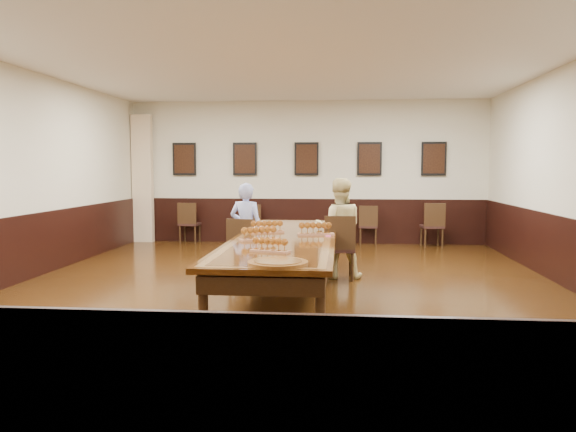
# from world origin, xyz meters

# --- Properties ---
(floor) EXTENTS (8.00, 10.00, 0.02)m
(floor) POSITION_xyz_m (0.00, 0.00, -0.01)
(floor) COLOR black
(floor) RESTS_ON ground
(ceiling) EXTENTS (8.00, 10.00, 0.02)m
(ceiling) POSITION_xyz_m (0.00, 0.00, 3.21)
(ceiling) COLOR white
(ceiling) RESTS_ON floor
(wall_back) EXTENTS (8.00, 0.02, 3.20)m
(wall_back) POSITION_xyz_m (0.00, 5.01, 1.60)
(wall_back) COLOR beige
(wall_back) RESTS_ON floor
(wall_front) EXTENTS (8.00, 0.02, 3.20)m
(wall_front) POSITION_xyz_m (0.00, -5.01, 1.60)
(wall_front) COLOR beige
(wall_front) RESTS_ON floor
(wall_left) EXTENTS (0.02, 10.00, 3.20)m
(wall_left) POSITION_xyz_m (-4.01, 0.00, 1.60)
(wall_left) COLOR beige
(wall_left) RESTS_ON floor
(chair_man) EXTENTS (0.51, 0.54, 0.92)m
(chair_man) POSITION_xyz_m (-0.74, 1.00, 0.46)
(chair_man) COLOR black
(chair_man) RESTS_ON floor
(chair_woman) EXTENTS (0.49, 0.53, 0.99)m
(chair_woman) POSITION_xyz_m (0.75, 0.88, 0.50)
(chair_woman) COLOR black
(chair_woman) RESTS_ON floor
(spare_chair_a) EXTENTS (0.45, 0.49, 0.92)m
(spare_chair_a) POSITION_xyz_m (-2.64, 4.75, 0.46)
(spare_chair_a) COLOR black
(spare_chair_a) RESTS_ON floor
(spare_chair_b) EXTENTS (0.43, 0.47, 0.89)m
(spare_chair_b) POSITION_xyz_m (-1.19, 4.80, 0.44)
(spare_chair_b) COLOR black
(spare_chair_b) RESTS_ON floor
(spare_chair_c) EXTENTS (0.43, 0.46, 0.87)m
(spare_chair_c) POSITION_xyz_m (1.38, 4.81, 0.44)
(spare_chair_c) COLOR black
(spare_chair_c) RESTS_ON floor
(spare_chair_d) EXTENTS (0.49, 0.53, 0.95)m
(spare_chair_d) POSITION_xyz_m (2.73, 4.56, 0.48)
(spare_chair_d) COLOR black
(spare_chair_d) RESTS_ON floor
(person_man) EXTENTS (0.59, 0.45, 1.47)m
(person_man) POSITION_xyz_m (-0.72, 1.10, 0.73)
(person_man) COLOR #5267CE
(person_man) RESTS_ON floor
(person_woman) EXTENTS (0.80, 0.64, 1.55)m
(person_woman) POSITION_xyz_m (0.75, 0.99, 0.77)
(person_woman) COLOR #F3E098
(person_woman) RESTS_ON floor
(pink_phone) EXTENTS (0.08, 0.15, 0.01)m
(pink_phone) POSITION_xyz_m (0.60, 0.12, 0.76)
(pink_phone) COLOR #D9488D
(pink_phone) RESTS_ON conference_table
(curtain) EXTENTS (0.45, 0.18, 2.90)m
(curtain) POSITION_xyz_m (-3.75, 4.82, 1.45)
(curtain) COLOR beige
(curtain) RESTS_ON floor
(wainscoting) EXTENTS (8.00, 10.00, 1.00)m
(wainscoting) POSITION_xyz_m (0.00, 0.00, 0.50)
(wainscoting) COLOR black
(wainscoting) RESTS_ON floor
(conference_table) EXTENTS (1.40, 5.00, 0.76)m
(conference_table) POSITION_xyz_m (0.00, 0.00, 0.61)
(conference_table) COLOR #331908
(conference_table) RESTS_ON floor
(posters) EXTENTS (6.14, 0.04, 0.74)m
(posters) POSITION_xyz_m (0.00, 4.94, 1.90)
(posters) COLOR black
(posters) RESTS_ON wall_back
(flight_a) EXTENTS (0.52, 0.27, 0.19)m
(flight_a) POSITION_xyz_m (-0.31, 0.46, 0.84)
(flight_a) COLOR #97603F
(flight_a) RESTS_ON conference_table
(flight_b) EXTENTS (0.53, 0.23, 0.19)m
(flight_b) POSITION_xyz_m (0.42, 0.22, 0.84)
(flight_b) COLOR #97603F
(flight_b) RESTS_ON conference_table
(flight_c) EXTENTS (0.52, 0.39, 0.19)m
(flight_c) POSITION_xyz_m (-0.29, -0.44, 0.84)
(flight_c) COLOR #97603F
(flight_c) RESTS_ON conference_table
(flight_d) EXTENTS (0.48, 0.28, 0.17)m
(flight_d) POSITION_xyz_m (-0.02, -1.43, 0.83)
(flight_d) COLOR #97603F
(flight_d) RESTS_ON conference_table
(red_plate_grp) EXTENTS (0.19, 0.19, 0.03)m
(red_plate_grp) POSITION_xyz_m (-0.19, -0.25, 0.76)
(red_plate_grp) COLOR #B00B13
(red_plate_grp) RESTS_ON conference_table
(carved_platter) EXTENTS (0.67, 0.67, 0.05)m
(carved_platter) POSITION_xyz_m (0.15, -2.23, 0.77)
(carved_platter) COLOR #5E3412
(carved_platter) RESTS_ON conference_table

